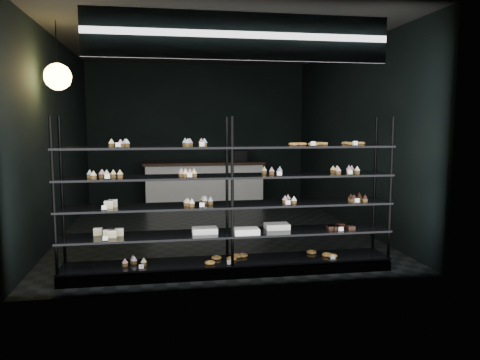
# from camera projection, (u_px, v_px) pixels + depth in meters

# --- Properties ---
(room) EXTENTS (5.01, 6.01, 3.20)m
(room) POSITION_uv_depth(u_px,v_px,m) (212.00, 137.00, 7.97)
(room) COLOR black
(room) RESTS_ON ground
(display_shelf) EXTENTS (4.00, 0.50, 1.91)m
(display_shelf) POSITION_uv_depth(u_px,v_px,m) (229.00, 223.00, 5.68)
(display_shelf) COLOR black
(display_shelf) RESTS_ON room
(signage) EXTENTS (3.30, 0.05, 0.50)m
(signage) POSITION_uv_depth(u_px,v_px,m) (241.00, 36.00, 4.97)
(signage) COLOR #0C133E
(signage) RESTS_ON room
(pendant_lamp) EXTENTS (0.35, 0.35, 0.91)m
(pendant_lamp) POSITION_uv_depth(u_px,v_px,m) (58.00, 77.00, 6.23)
(pendant_lamp) COLOR black
(pendant_lamp) RESTS_ON room
(service_counter) EXTENTS (2.69, 0.65, 1.23)m
(service_counter) POSITION_uv_depth(u_px,v_px,m) (205.00, 183.00, 10.56)
(service_counter) COLOR silver
(service_counter) RESTS_ON room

